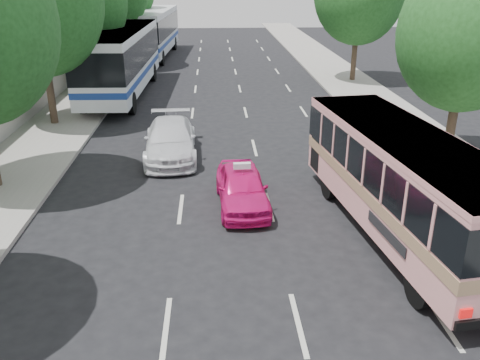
{
  "coord_description": "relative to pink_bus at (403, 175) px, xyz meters",
  "views": [
    {
      "loc": [
        -0.78,
        -11.01,
        7.2
      ],
      "look_at": [
        -0.04,
        2.49,
        1.6
      ],
      "focal_mm": 38.0,
      "sensor_mm": 36.0,
      "label": 1
    }
  ],
  "objects": [
    {
      "name": "ground",
      "position": [
        -4.5,
        -1.89,
        -1.9
      ],
      "size": [
        120.0,
        120.0,
        0.0
      ],
      "primitive_type": "plane",
      "color": "black",
      "rests_on": "ground"
    },
    {
      "name": "sidewalk_left",
      "position": [
        -13.0,
        18.11,
        -1.83
      ],
      "size": [
        4.0,
        90.0,
        0.15
      ],
      "primitive_type": "cube",
      "color": "#9E998E",
      "rests_on": "ground"
    },
    {
      "name": "sidewalk_right",
      "position": [
        4.0,
        18.11,
        -1.84
      ],
      "size": [
        4.0,
        90.0,
        0.12
      ],
      "primitive_type": "cube",
      "color": "#9E998E",
      "rests_on": "ground"
    },
    {
      "name": "low_wall",
      "position": [
        -14.8,
        18.11,
        -1.0
      ],
      "size": [
        0.3,
        90.0,
        1.5
      ],
      "primitive_type": "cube",
      "color": "#9E998E",
      "rests_on": "sidewalk_left"
    },
    {
      "name": "tree_right_near",
      "position": [
        4.28,
        6.06,
        3.3
      ],
      "size": [
        5.1,
        5.1,
        7.95
      ],
      "color": "#38281E",
      "rests_on": "ground"
    },
    {
      "name": "pink_bus",
      "position": [
        0.0,
        0.0,
        0.0
      ],
      "size": [
        3.6,
        9.8,
        3.05
      ],
      "rotation": [
        0.0,
        0.0,
        0.12
      ],
      "color": "pink",
      "rests_on": "ground"
    },
    {
      "name": "pink_taxi",
      "position": [
        -4.39,
        2.23,
        -1.24
      ],
      "size": [
        1.76,
        3.97,
        1.33
      ],
      "primitive_type": "imported",
      "rotation": [
        0.0,
        0.0,
        0.05
      ],
      "color": "#E31374",
      "rests_on": "ground"
    },
    {
      "name": "white_pickup",
      "position": [
        -7.05,
        7.17,
        -1.17
      ],
      "size": [
        2.33,
        5.17,
        1.47
      ],
      "primitive_type": "imported",
      "rotation": [
        0.0,
        0.0,
        0.05
      ],
      "color": "silver",
      "rests_on": "ground"
    },
    {
      "name": "tour_coach_front",
      "position": [
        -10.78,
        18.71,
        0.49
      ],
      "size": [
        3.18,
        13.32,
        3.97
      ],
      "rotation": [
        0.0,
        0.0,
        -0.02
      ],
      "color": "white",
      "rests_on": "ground"
    },
    {
      "name": "tour_coach_rear",
      "position": [
        -10.4,
        33.93,
        0.51
      ],
      "size": [
        3.54,
        13.49,
        4.0
      ],
      "rotation": [
        0.0,
        0.0,
        -0.05
      ],
      "color": "silver",
      "rests_on": "ground"
    },
    {
      "name": "taxi_roof_sign",
      "position": [
        -4.39,
        2.23,
        -0.48
      ],
      "size": [
        0.56,
        0.21,
        0.18
      ],
      "primitive_type": "cube",
      "rotation": [
        0.0,
        0.0,
        0.05
      ],
      "color": "silver",
      "rests_on": "pink_taxi"
    }
  ]
}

